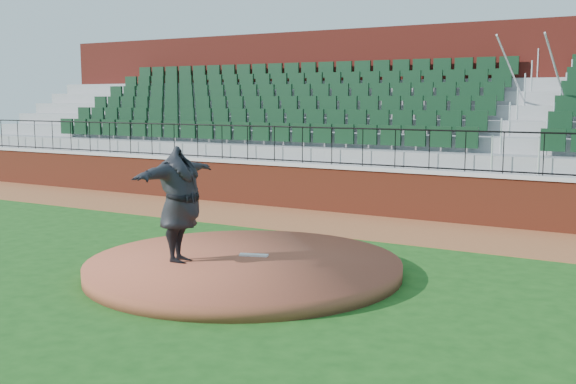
# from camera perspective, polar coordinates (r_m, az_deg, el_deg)

# --- Properties ---
(ground) EXTENTS (90.00, 90.00, 0.00)m
(ground) POSITION_cam_1_polar(r_m,az_deg,el_deg) (12.35, -3.55, -6.79)
(ground) COLOR #174A15
(ground) RESTS_ON ground
(warning_track) EXTENTS (34.00, 3.20, 0.01)m
(warning_track) POSITION_cam_1_polar(r_m,az_deg,el_deg) (16.99, 6.69, -2.81)
(warning_track) COLOR brown
(warning_track) RESTS_ON ground
(field_wall) EXTENTS (34.00, 0.35, 1.20)m
(field_wall) POSITION_cam_1_polar(r_m,az_deg,el_deg) (18.35, 8.74, -0.19)
(field_wall) COLOR maroon
(field_wall) RESTS_ON ground
(wall_cap) EXTENTS (34.00, 0.45, 0.10)m
(wall_cap) POSITION_cam_1_polar(r_m,az_deg,el_deg) (18.28, 8.78, 1.83)
(wall_cap) COLOR #B7B7B7
(wall_cap) RESTS_ON field_wall
(wall_railing) EXTENTS (34.00, 0.05, 1.00)m
(wall_railing) POSITION_cam_1_polar(r_m,az_deg,el_deg) (18.23, 8.81, 3.55)
(wall_railing) COLOR black
(wall_railing) RESTS_ON wall_cap
(seating_stands) EXTENTS (34.00, 5.10, 4.60)m
(seating_stands) POSITION_cam_1_polar(r_m,az_deg,el_deg) (20.76, 11.64, 5.36)
(seating_stands) COLOR gray
(seating_stands) RESTS_ON ground
(concourse_wall) EXTENTS (34.00, 0.50, 5.50)m
(concourse_wall) POSITION_cam_1_polar(r_m,az_deg,el_deg) (23.41, 13.91, 6.64)
(concourse_wall) COLOR maroon
(concourse_wall) RESTS_ON ground
(pitchers_mound) EXTENTS (5.57, 5.57, 0.25)m
(pitchers_mound) POSITION_cam_1_polar(r_m,az_deg,el_deg) (12.39, -3.63, -6.16)
(pitchers_mound) COLOR brown
(pitchers_mound) RESTS_ON ground
(pitching_rubber) EXTENTS (0.54, 0.30, 0.04)m
(pitching_rubber) POSITION_cam_1_polar(r_m,az_deg,el_deg) (12.64, -2.84, -5.21)
(pitching_rubber) COLOR white
(pitching_rubber) RESTS_ON pitchers_mound
(pitcher) EXTENTS (1.10, 2.58, 2.03)m
(pitcher) POSITION_cam_1_polar(r_m,az_deg,el_deg) (12.16, -8.89, -1.01)
(pitcher) COLOR black
(pitcher) RESTS_ON pitchers_mound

